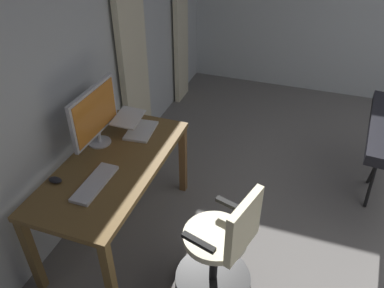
{
  "coord_description": "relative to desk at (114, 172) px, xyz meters",
  "views": [
    {
      "loc": [
        2.51,
        -1.44,
        2.45
      ],
      "look_at": [
        0.54,
        -2.12,
        0.99
      ],
      "focal_mm": 35.16,
      "sensor_mm": 36.0,
      "label": 1
    }
  ],
  "objects": [
    {
      "name": "computer_mouse",
      "position": [
        0.33,
        -0.27,
        0.11
      ],
      "size": [
        0.06,
        0.1,
        0.04
      ],
      "primitive_type": "ellipsoid",
      "color": "#232328",
      "rests_on": "desk"
    },
    {
      "name": "curtain_left_panel",
      "position": [
        -2.47,
        -0.38,
        0.63
      ],
      "size": [
        0.36,
        0.06,
        2.55
      ],
      "primitive_type": "cube",
      "color": "beige",
      "rests_on": "ground"
    },
    {
      "name": "laptop",
      "position": [
        -0.45,
        -0.02,
        0.15
      ],
      "size": [
        0.34,
        0.34,
        0.14
      ],
      "rotation": [
        0.0,
        0.0,
        0.1
      ],
      "color": "white",
      "rests_on": "desk"
    },
    {
      "name": "office_chair",
      "position": [
        0.24,
        0.92,
        -0.22
      ],
      "size": [
        0.56,
        0.56,
        0.92
      ],
      "rotation": [
        0.0,
        0.0,
        2.86
      ],
      "color": "black",
      "rests_on": "ground"
    },
    {
      "name": "curtain_right_panel",
      "position": [
        -1.17,
        -0.38,
        0.63
      ],
      "size": [
        0.49,
        0.06,
        2.55
      ],
      "primitive_type": "cube",
      "color": "beige",
      "rests_on": "ground"
    },
    {
      "name": "computer_keyboard",
      "position": [
        0.26,
        0.01,
        0.11
      ],
      "size": [
        0.42,
        0.14,
        0.02
      ],
      "primitive_type": "cube",
      "color": "silver",
      "rests_on": "desk"
    },
    {
      "name": "desk",
      "position": [
        0.0,
        0.0,
        0.0
      ],
      "size": [
        1.43,
        0.69,
        0.74
      ],
      "color": "brown",
      "rests_on": "ground"
    },
    {
      "name": "back_room_partition",
      "position": [
        -0.62,
        -0.49,
        0.77
      ],
      "size": [
        5.43,
        0.1,
        2.83
      ],
      "primitive_type": "cube",
      "color": "silver",
      "rests_on": "ground"
    },
    {
      "name": "computer_monitor",
      "position": [
        -0.19,
        -0.23,
        0.36
      ],
      "size": [
        0.59,
        0.18,
        0.48
      ],
      "color": "silver",
      "rests_on": "desk"
    }
  ]
}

